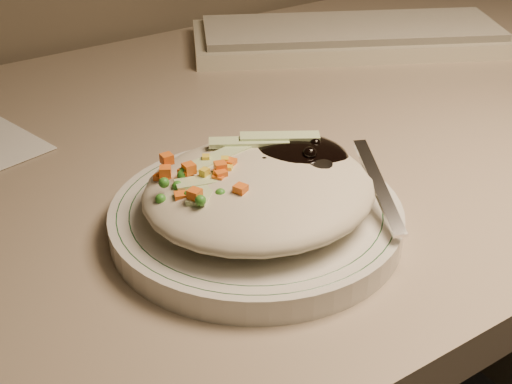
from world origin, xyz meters
TOP-DOWN VIEW (x-y plane):
  - desk at (0.00, 1.38)m, footprint 1.40×0.70m
  - plate at (-0.05, 1.22)m, footprint 0.24×0.24m
  - plate_rim at (-0.05, 1.22)m, footprint 0.23×0.23m
  - meal at (-0.05, 1.22)m, footprint 0.21×0.19m
  - keyboard at (0.32, 1.53)m, footprint 0.45×0.34m

SIDE VIEW (x-z plane):
  - desk at x=0.00m, z-range 0.17..0.91m
  - plate at x=-0.05m, z-range 0.74..0.76m
  - keyboard at x=0.32m, z-range 0.74..0.77m
  - plate_rim at x=-0.05m, z-range 0.76..0.76m
  - meal at x=-0.05m, z-range 0.76..0.81m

